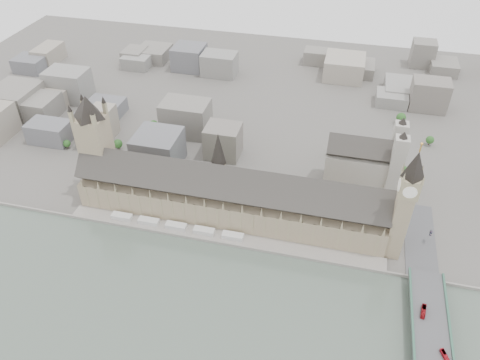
% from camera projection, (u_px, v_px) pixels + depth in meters
% --- Properties ---
extents(ground, '(900.00, 900.00, 0.00)m').
position_uv_depth(ground, '(224.00, 232.00, 398.29)').
color(ground, '#595651').
rests_on(ground, ground).
extents(embankment_wall, '(600.00, 1.50, 3.00)m').
position_uv_depth(embankment_wall, '(219.00, 243.00, 385.91)').
color(embankment_wall, gray).
rests_on(embankment_wall, ground).
extents(river_terrace, '(270.00, 15.00, 2.00)m').
position_uv_depth(river_terrace, '(221.00, 237.00, 391.95)').
color(river_terrace, gray).
rests_on(river_terrace, ground).
extents(terrace_tents, '(118.00, 7.00, 4.00)m').
position_uv_depth(terrace_tents, '(176.00, 226.00, 398.00)').
color(terrace_tents, silver).
rests_on(terrace_tents, river_terrace).
extents(palace_of_westminster, '(265.00, 40.73, 55.44)m').
position_uv_depth(palace_of_westminster, '(229.00, 197.00, 399.34)').
color(palace_of_westminster, gray).
rests_on(palace_of_westminster, ground).
extents(elizabeth_tower, '(17.00, 17.00, 107.50)m').
position_uv_depth(elizabeth_tower, '(406.00, 199.00, 342.62)').
color(elizabeth_tower, gray).
rests_on(elizabeth_tower, ground).
extents(victoria_tower, '(30.00, 30.00, 100.00)m').
position_uv_depth(victoria_tower, '(95.00, 142.00, 407.03)').
color(victoria_tower, gray).
rests_on(victoria_tower, ground).
extents(central_tower, '(13.00, 13.00, 48.00)m').
position_uv_depth(central_tower, '(219.00, 157.00, 384.30)').
color(central_tower, gray).
rests_on(central_tower, ground).
extents(westminster_abbey, '(68.00, 36.00, 64.00)m').
position_uv_depth(westminster_abbey, '(365.00, 163.00, 434.55)').
color(westminster_abbey, '#A19D91').
rests_on(westminster_abbey, ground).
extents(city_skyline_inland, '(720.00, 360.00, 38.00)m').
position_uv_depth(city_skyline_inland, '(276.00, 84.00, 573.77)').
color(city_skyline_inland, gray).
rests_on(city_skyline_inland, ground).
extents(park_trees, '(110.00, 30.00, 15.00)m').
position_uv_depth(park_trees, '(230.00, 181.00, 441.39)').
color(park_trees, '#1A491B').
rests_on(park_trees, ground).
extents(red_bus_north, '(4.62, 12.25, 3.33)m').
position_uv_depth(red_bus_north, '(423.00, 311.00, 320.34)').
color(red_bus_north, maroon).
rests_on(red_bus_north, westminster_bridge).
extents(red_bus_south, '(5.79, 10.36, 2.83)m').
position_uv_depth(red_bus_south, '(445.00, 356.00, 294.08)').
color(red_bus_south, red).
rests_on(red_bus_south, westminster_bridge).
extents(car_approach, '(3.31, 5.81, 1.59)m').
position_uv_depth(car_approach, '(431.00, 233.00, 381.38)').
color(car_approach, gray).
rests_on(car_approach, westminster_bridge).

